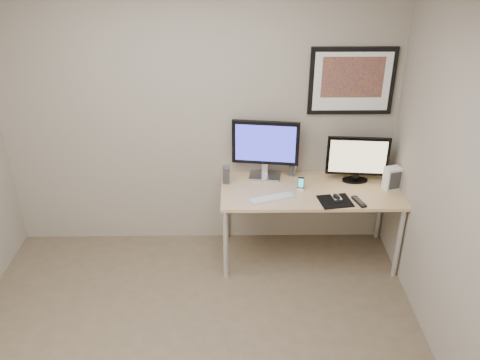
{
  "coord_description": "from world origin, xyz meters",
  "views": [
    {
      "loc": [
        0.32,
        -2.62,
        2.93
      ],
      "look_at": [
        0.37,
        1.1,
        0.96
      ],
      "focal_mm": 38.0,
      "sensor_mm": 36.0,
      "label": 1
    }
  ],
  "objects_px": {
    "monitor_large": "(265,147)",
    "keyboard": "(272,198)",
    "phone_dock": "(301,183)",
    "framed_art": "(352,81)",
    "fan_unit": "(392,178)",
    "speaker_left": "(226,175)",
    "speaker_right": "(292,167)",
    "monitor_tv": "(357,158)",
    "desk": "(310,195)"
  },
  "relations": [
    {
      "from": "desk",
      "to": "framed_art",
      "type": "bearing_deg",
      "value": 43.46
    },
    {
      "from": "desk",
      "to": "framed_art",
      "type": "relative_size",
      "value": 2.13
    },
    {
      "from": "monitor_large",
      "to": "monitor_tv",
      "type": "height_order",
      "value": "monitor_large"
    },
    {
      "from": "fan_unit",
      "to": "speaker_left",
      "type": "bearing_deg",
      "value": 159.46
    },
    {
      "from": "speaker_left",
      "to": "keyboard",
      "type": "bearing_deg",
      "value": -35.81
    },
    {
      "from": "desk",
      "to": "framed_art",
      "type": "xyz_separation_m",
      "value": [
        0.35,
        0.33,
        0.96
      ]
    },
    {
      "from": "framed_art",
      "to": "fan_unit",
      "type": "relative_size",
      "value": 3.61
    },
    {
      "from": "framed_art",
      "to": "monitor_large",
      "type": "relative_size",
      "value": 1.23
    },
    {
      "from": "fan_unit",
      "to": "desk",
      "type": "bearing_deg",
      "value": 164.15
    },
    {
      "from": "speaker_right",
      "to": "desk",
      "type": "bearing_deg",
      "value": -48.04
    },
    {
      "from": "speaker_left",
      "to": "speaker_right",
      "type": "bearing_deg",
      "value": 13.16
    },
    {
      "from": "phone_dock",
      "to": "keyboard",
      "type": "height_order",
      "value": "phone_dock"
    },
    {
      "from": "fan_unit",
      "to": "monitor_large",
      "type": "bearing_deg",
      "value": 151.89
    },
    {
      "from": "speaker_left",
      "to": "phone_dock",
      "type": "height_order",
      "value": "speaker_left"
    },
    {
      "from": "keyboard",
      "to": "fan_unit",
      "type": "relative_size",
      "value": 1.94
    },
    {
      "from": "monitor_tv",
      "to": "fan_unit",
      "type": "xyz_separation_m",
      "value": [
        0.29,
        -0.14,
        -0.13
      ]
    },
    {
      "from": "monitor_large",
      "to": "desk",
      "type": "bearing_deg",
      "value": -23.51
    },
    {
      "from": "framed_art",
      "to": "keyboard",
      "type": "distance_m",
      "value": 1.23
    },
    {
      "from": "monitor_large",
      "to": "monitor_tv",
      "type": "bearing_deg",
      "value": 1.27
    },
    {
      "from": "framed_art",
      "to": "phone_dock",
      "type": "height_order",
      "value": "framed_art"
    },
    {
      "from": "framed_art",
      "to": "monitor_tv",
      "type": "bearing_deg",
      "value": -66.49
    },
    {
      "from": "monitor_large",
      "to": "monitor_tv",
      "type": "distance_m",
      "value": 0.84
    },
    {
      "from": "monitor_large",
      "to": "speaker_right",
      "type": "relative_size",
      "value": 3.65
    },
    {
      "from": "monitor_tv",
      "to": "keyboard",
      "type": "xyz_separation_m",
      "value": [
        -0.78,
        -0.31,
        -0.23
      ]
    },
    {
      "from": "keyboard",
      "to": "fan_unit",
      "type": "bearing_deg",
      "value": -10.07
    },
    {
      "from": "monitor_tv",
      "to": "fan_unit",
      "type": "distance_m",
      "value": 0.35
    },
    {
      "from": "framed_art",
      "to": "speaker_left",
      "type": "xyz_separation_m",
      "value": [
        -1.1,
        -0.21,
        -0.8
      ]
    },
    {
      "from": "monitor_tv",
      "to": "speaker_left",
      "type": "relative_size",
      "value": 3.14
    },
    {
      "from": "framed_art",
      "to": "phone_dock",
      "type": "distance_m",
      "value": 1.0
    },
    {
      "from": "framed_art",
      "to": "monitor_large",
      "type": "distance_m",
      "value": 0.95
    },
    {
      "from": "monitor_large",
      "to": "keyboard",
      "type": "xyz_separation_m",
      "value": [
        0.04,
        -0.41,
        -0.3
      ]
    },
    {
      "from": "keyboard",
      "to": "monitor_tv",
      "type": "bearing_deg",
      "value": 2.72
    },
    {
      "from": "monitor_tv",
      "to": "speaker_left",
      "type": "bearing_deg",
      "value": -173.21
    },
    {
      "from": "monitor_tv",
      "to": "keyboard",
      "type": "height_order",
      "value": "monitor_tv"
    },
    {
      "from": "speaker_left",
      "to": "keyboard",
      "type": "height_order",
      "value": "speaker_left"
    },
    {
      "from": "monitor_large",
      "to": "speaker_right",
      "type": "distance_m",
      "value": 0.34
    },
    {
      "from": "framed_art",
      "to": "monitor_tv",
      "type": "xyz_separation_m",
      "value": [
        0.08,
        -0.18,
        -0.66
      ]
    },
    {
      "from": "speaker_right",
      "to": "fan_unit",
      "type": "xyz_separation_m",
      "value": [
        0.86,
        -0.27,
        0.02
      ]
    },
    {
      "from": "fan_unit",
      "to": "speaker_right",
      "type": "bearing_deg",
      "value": 146.71
    },
    {
      "from": "monitor_tv",
      "to": "framed_art",
      "type": "bearing_deg",
      "value": 118.84
    },
    {
      "from": "monitor_large",
      "to": "keyboard",
      "type": "relative_size",
      "value": 1.51
    },
    {
      "from": "speaker_left",
      "to": "fan_unit",
      "type": "distance_m",
      "value": 1.48
    },
    {
      "from": "framed_art",
      "to": "speaker_left",
      "type": "height_order",
      "value": "framed_art"
    },
    {
      "from": "desk",
      "to": "phone_dock",
      "type": "height_order",
      "value": "phone_dock"
    },
    {
      "from": "framed_art",
      "to": "keyboard",
      "type": "bearing_deg",
      "value": -144.8
    },
    {
      "from": "monitor_large",
      "to": "speaker_right",
      "type": "xyz_separation_m",
      "value": [
        0.26,
        0.03,
        -0.22
      ]
    },
    {
      "from": "desk",
      "to": "fan_unit",
      "type": "bearing_deg",
      "value": 0.31
    },
    {
      "from": "speaker_left",
      "to": "keyboard",
      "type": "distance_m",
      "value": 0.5
    },
    {
      "from": "framed_art",
      "to": "keyboard",
      "type": "relative_size",
      "value": 1.86
    },
    {
      "from": "speaker_left",
      "to": "framed_art",
      "type": "bearing_deg",
      "value": 10.32
    }
  ]
}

